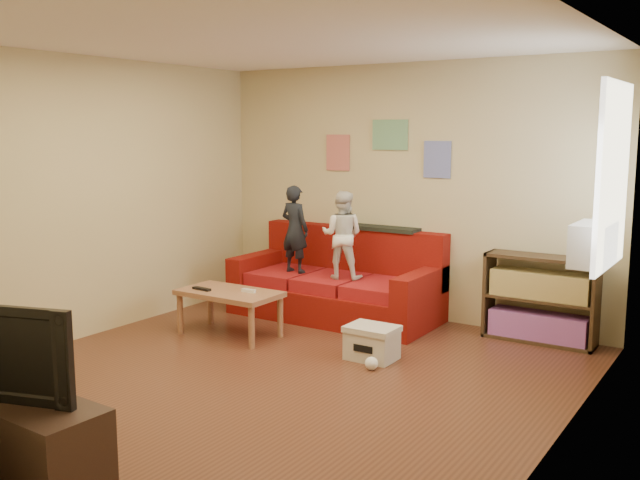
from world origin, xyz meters
The scene contains 17 objects.
room_shell centered at (0.00, 0.00, 1.35)m, with size 4.52×5.02×2.72m.
sofa centered at (-0.58, 2.08, 0.33)m, with size 2.21×1.02×0.97m.
child_a centered at (-1.04, 1.90, 0.94)m, with size 0.35×0.23×0.95m, color black.
child_b centered at (-0.44, 1.90, 0.92)m, with size 0.45×0.35×0.92m, color white.
coffee_table centered at (-1.09, 0.86, 0.39)m, with size 1.00×0.55×0.45m.
remote centered at (-1.34, 0.74, 0.46)m, with size 0.21×0.05×0.02m, color black.
game_controller centered at (-0.89, 0.91, 0.46)m, with size 0.15×0.04×0.03m, color silver.
bookshelf centered at (1.52, 2.30, 0.37)m, with size 1.04×0.31×0.83m.
window centered at (2.22, 1.65, 1.64)m, with size 0.04×1.08×1.48m, color white.
ac_unit centered at (2.10, 1.65, 1.08)m, with size 0.28×0.55×0.35m, color #B7B2A3.
artwork_left centered at (-0.85, 2.48, 1.75)m, with size 0.30×0.01×0.40m, color #D87266.
artwork_center centered at (-0.20, 2.48, 1.95)m, with size 0.42×0.01×0.32m, color #72B27F.
artwork_right centered at (0.35, 2.48, 1.70)m, with size 0.30×0.01×0.38m, color #727FCC.
file_box centered at (0.44, 0.97, 0.15)m, with size 0.44×0.33×0.30m.
tv_stand centered at (-0.28, -2.04, 0.24)m, with size 1.30×0.43×0.49m, color #37261E.
television centered at (-0.28, -2.04, 0.77)m, with size 0.97×0.13×0.56m, color black.
tissue centered at (0.57, 0.72, 0.06)m, with size 0.11×0.11×0.11m, color white.
Camera 1 is at (3.34, -4.36, 2.00)m, focal length 40.00 mm.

